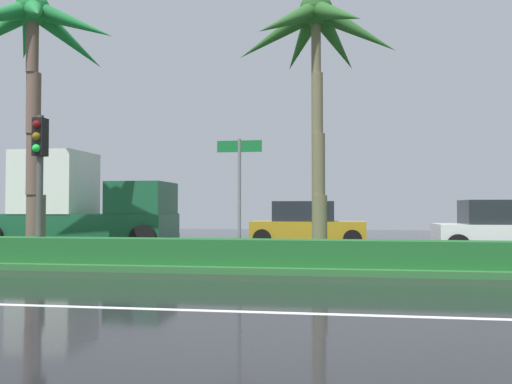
{
  "coord_description": "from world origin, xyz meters",
  "views": [
    {
      "loc": [
        0.57,
        -5.38,
        1.49
      ],
      "look_at": [
        -2.05,
        12.28,
        2.01
      ],
      "focal_mm": 36.71,
      "sensor_mm": 36.0,
      "label": 1
    }
  ],
  "objects": [
    {
      "name": "box_truck_lead",
      "position": [
        -8.3,
        12.05,
        1.55
      ],
      "size": [
        6.4,
        2.64,
        3.46
      ],
      "color": "#195133",
      "rests_on": "ground_plane"
    },
    {
      "name": "palm_tree_mid_left",
      "position": [
        -7.64,
        7.91,
        5.88
      ],
      "size": [
        4.67,
        4.1,
        7.29
      ],
      "color": "brown",
      "rests_on": "median_strip"
    },
    {
      "name": "near_lane_divider_stripe",
      "position": [
        0.0,
        2.0,
        0.0
      ],
      "size": [
        81.0,
        0.14,
        0.01
      ],
      "primitive_type": "cube",
      "color": "white",
      "rests_on": "ground_plane"
    },
    {
      "name": "palm_tree_centre_left",
      "position": [
        0.11,
        8.79,
        5.95
      ],
      "size": [
        4.58,
        4.44,
        7.17
      ],
      "color": "#6A6446",
      "rests_on": "median_strip"
    },
    {
      "name": "median_hedge",
      "position": [
        0.0,
        6.6,
        0.45
      ],
      "size": [
        76.5,
        0.7,
        0.6
      ],
      "color": "#1E6028",
      "rests_on": "median_strip"
    },
    {
      "name": "car_in_traffic_leading",
      "position": [
        -0.46,
        14.76,
        0.83
      ],
      "size": [
        4.3,
        2.02,
        1.72
      ],
      "color": "#B28C1E",
      "rests_on": "ground_plane"
    },
    {
      "name": "median_strip",
      "position": [
        0.0,
        8.0,
        0.07
      ],
      "size": [
        85.5,
        4.0,
        0.15
      ],
      "primitive_type": "cube",
      "color": "#2D6B33",
      "rests_on": "ground_plane"
    },
    {
      "name": "traffic_signal_median_left",
      "position": [
        -6.74,
        6.79,
        2.67
      ],
      "size": [
        0.28,
        0.43,
        3.66
      ],
      "color": "#4C4C47",
      "rests_on": "median_strip"
    },
    {
      "name": "ground_plane",
      "position": [
        0.0,
        9.0,
        -0.05
      ],
      "size": [
        90.0,
        42.0,
        0.1
      ],
      "primitive_type": "cube",
      "color": "black"
    },
    {
      "name": "street_name_sign",
      "position": [
        -1.68,
        7.07,
        2.08
      ],
      "size": [
        1.1,
        0.08,
        3.0
      ],
      "color": "slate",
      "rests_on": "median_strip"
    },
    {
      "name": "car_in_traffic_second",
      "position": [
        5.9,
        12.07,
        0.83
      ],
      "size": [
        4.3,
        2.02,
        1.72
      ],
      "color": "white",
      "rests_on": "ground_plane"
    }
  ]
}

